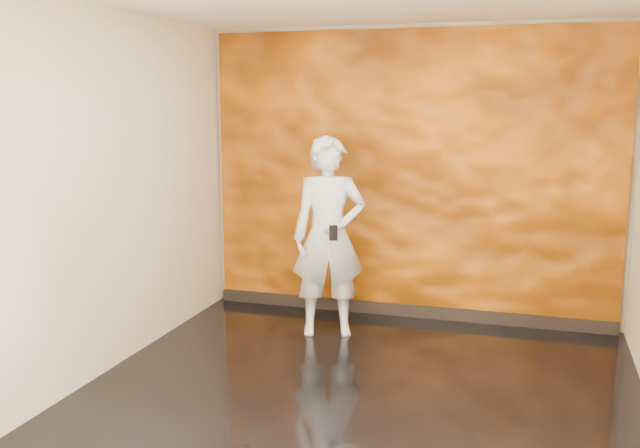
% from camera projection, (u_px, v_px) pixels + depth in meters
% --- Properties ---
extents(room, '(4.02, 4.02, 2.81)m').
position_uv_depth(room, '(361.00, 203.00, 4.96)').
color(room, black).
rests_on(room, ground).
extents(feature_wall, '(3.90, 0.06, 2.75)m').
position_uv_depth(feature_wall, '(410.00, 176.00, 6.81)').
color(feature_wall, orange).
rests_on(feature_wall, ground).
extents(baseboard, '(3.90, 0.04, 0.12)m').
position_uv_depth(baseboard, '(406.00, 310.00, 7.00)').
color(baseboard, black).
rests_on(baseboard, ground).
extents(man, '(0.76, 0.62, 1.79)m').
position_uv_depth(man, '(329.00, 237.00, 6.37)').
color(man, '#A7AFB8').
rests_on(man, ground).
extents(phone, '(0.07, 0.04, 0.13)m').
position_uv_depth(phone, '(333.00, 233.00, 6.07)').
color(phone, black).
rests_on(phone, man).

